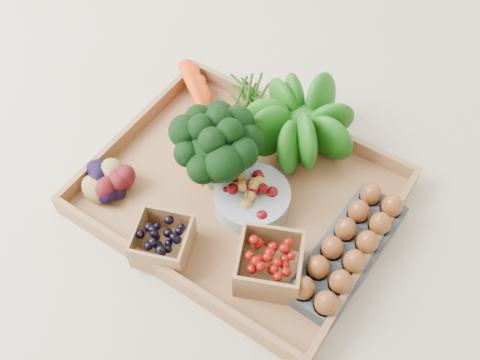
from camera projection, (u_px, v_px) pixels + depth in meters
The scene contains 10 objects.
ground at pixel (240, 198), 1.05m from camera, with size 4.00×4.00×0.00m, color beige.
tray at pixel (240, 195), 1.05m from camera, with size 0.55×0.45×0.01m, color #996940.
carrots at pixel (204, 118), 1.12m from camera, with size 0.24×0.17×0.06m, color red, non-canonical shape.
lettuce at pixel (301, 119), 1.05m from camera, with size 0.15×0.15×0.15m, color #10500C.
broccoli at pixel (217, 161), 1.00m from camera, with size 0.17×0.17×0.13m, color black, non-canonical shape.
cherry_bowl at pixel (252, 198), 1.01m from camera, with size 0.14×0.14×0.04m, color #8C9EA5.
egg_carton at pixel (347, 252), 0.95m from camera, with size 0.10×0.28×0.03m, color #3B424B.
potatoes at pixel (107, 179), 1.02m from camera, with size 0.12×0.12×0.07m, color #450B10, non-canonical shape.
punnet_blackberry at pixel (163, 241), 0.94m from camera, with size 0.10×0.10×0.07m, color black.
punnet_raspberry at pixel (269, 264), 0.91m from camera, with size 0.11×0.11×0.07m, color #680804.
Camera 1 is at (0.32, -0.48, 0.88)m, focal length 40.00 mm.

